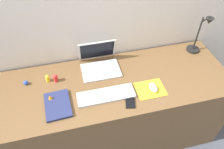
% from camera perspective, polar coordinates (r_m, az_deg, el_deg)
% --- Properties ---
extents(ground_plane, '(6.00, 6.00, 0.00)m').
position_cam_1_polar(ground_plane, '(2.26, 0.95, -14.83)').
color(ground_plane, '#474C56').
extents(back_wall, '(2.97, 0.05, 1.59)m').
position_cam_1_polar(back_wall, '(1.88, -1.55, 7.11)').
color(back_wall, silver).
rests_on(back_wall, ground_plane).
extents(desk, '(1.77, 0.64, 0.74)m').
position_cam_1_polar(desk, '(1.94, 1.08, -9.39)').
color(desk, brown).
rests_on(desk, ground_plane).
extents(laptop, '(0.30, 0.27, 0.21)m').
position_cam_1_polar(laptop, '(1.75, -3.37, 3.43)').
color(laptop, silver).
rests_on(laptop, desk).
extents(keyboard, '(0.41, 0.13, 0.02)m').
position_cam_1_polar(keyboard, '(1.56, -1.56, -5.47)').
color(keyboard, silver).
rests_on(keyboard, desk).
extents(mousepad, '(0.21, 0.17, 0.00)m').
position_cam_1_polar(mousepad, '(1.63, 9.96, -3.77)').
color(mousepad, yellow).
rests_on(mousepad, desk).
extents(mouse, '(0.06, 0.10, 0.03)m').
position_cam_1_polar(mouse, '(1.62, 10.71, -3.36)').
color(mouse, silver).
rests_on(mouse, mousepad).
extents(cell_phone, '(0.09, 0.14, 0.01)m').
position_cam_1_polar(cell_phone, '(1.54, 4.75, -6.82)').
color(cell_phone, black).
rests_on(cell_phone, desk).
extents(desk_lamp, '(0.11, 0.16, 0.37)m').
position_cam_1_polar(desk_lamp, '(1.94, 22.00, 9.35)').
color(desk_lamp, black).
rests_on(desk_lamp, desk).
extents(notebook_pad, '(0.18, 0.25, 0.02)m').
position_cam_1_polar(notebook_pad, '(1.55, -13.99, -7.74)').
color(notebook_pad, navy).
rests_on(notebook_pad, desk).
extents(toy_figurine_red, '(0.04, 0.04, 0.06)m').
position_cam_1_polar(toy_figurine_red, '(1.69, -14.54, -0.87)').
color(toy_figurine_red, red).
rests_on(toy_figurine_red, desk).
extents(toy_figurine_yellow, '(0.03, 0.03, 0.06)m').
position_cam_1_polar(toy_figurine_yellow, '(1.71, -16.49, -0.96)').
color(toy_figurine_yellow, yellow).
rests_on(toy_figurine_yellow, desk).
extents(toy_figurine_blue, '(0.03, 0.03, 0.04)m').
position_cam_1_polar(toy_figurine_blue, '(1.75, -21.61, -2.01)').
color(toy_figurine_blue, blue).
rests_on(toy_figurine_blue, desk).
extents(toy_figurine_orange, '(0.05, 0.05, 0.05)m').
position_cam_1_polar(toy_figurine_orange, '(1.58, -15.79, -5.92)').
color(toy_figurine_orange, orange).
rests_on(toy_figurine_orange, desk).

